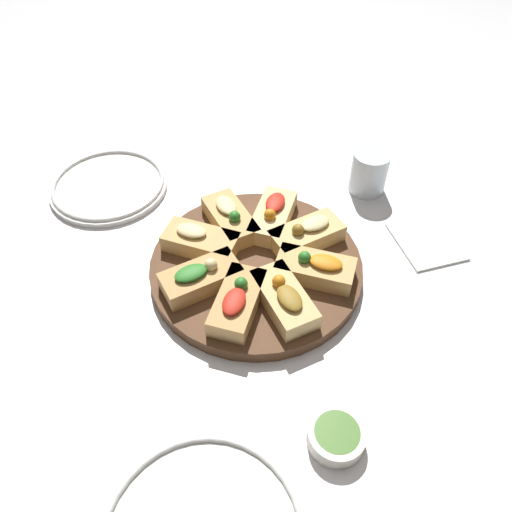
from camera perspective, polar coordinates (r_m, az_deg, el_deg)
ground_plane at (r=0.81m, az=0.00°, el=-1.77°), size 3.00×3.00×0.00m
serving_board at (r=0.80m, az=0.00°, el=-1.26°), size 0.34×0.34×0.02m
focaccia_slice_0 at (r=0.76m, az=-6.34°, el=-2.43°), size 0.11×0.13×0.05m
focaccia_slice_1 at (r=0.72m, az=-2.13°, el=-5.20°), size 0.13×0.09×0.05m
focaccia_slice_2 at (r=0.73m, az=3.24°, el=-4.85°), size 0.13×0.10×0.05m
focaccia_slice_3 at (r=0.77m, az=6.80°, el=-1.39°), size 0.09×0.13×0.05m
focaccia_slice_4 at (r=0.82m, az=5.83°, el=2.49°), size 0.11×0.13×0.05m
focaccia_slice_5 at (r=0.85m, az=1.92°, el=4.62°), size 0.13×0.09×0.05m
focaccia_slice_6 at (r=0.84m, az=-2.97°, el=4.33°), size 0.13×0.11×0.05m
focaccia_slice_7 at (r=0.81m, az=-6.40°, el=1.74°), size 0.09×0.13×0.04m
plate_right at (r=1.00m, az=-16.49°, el=7.76°), size 0.22×0.22×0.02m
water_glass at (r=0.96m, az=12.78°, el=9.34°), size 0.07×0.07×0.08m
napkin_stack at (r=0.90m, az=18.93°, el=1.68°), size 0.14×0.13×0.01m
dipping_bowl at (r=0.66m, az=9.15°, el=-19.62°), size 0.07×0.07×0.03m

